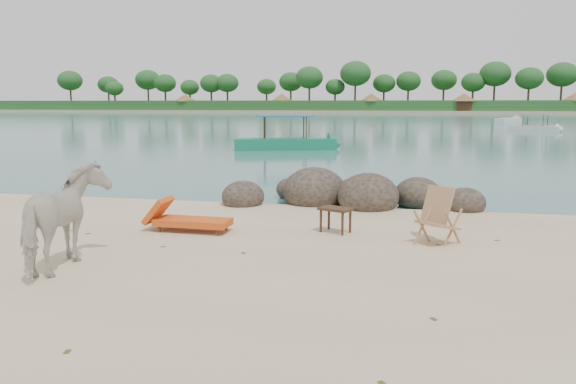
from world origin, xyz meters
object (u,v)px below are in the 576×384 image
boulders (346,195)px  deck_chair (438,218)px  cow (66,220)px  lounge_chair (193,219)px  side_table (335,222)px  boat_near (285,121)px

boulders → deck_chair: size_ratio=6.37×
cow → lounge_chair: cow is taller
side_table → boat_near: 20.78m
boulders → boat_near: bearing=107.4°
cow → boat_near: boat_near is taller
boat_near → side_table: bearing=-92.1°
side_table → lounge_chair: size_ratio=0.33×
boulders → cow: (-3.55, -6.55, 0.56)m
deck_chair → boat_near: size_ratio=0.16×
side_table → lounge_chair: (-2.77, -0.48, 0.03)m
lounge_chair → deck_chair: (4.68, -0.02, 0.22)m
boulders → lounge_chair: size_ratio=3.45×
side_table → boat_near: boat_near is taller
deck_chair → side_table: bearing=-151.9°
side_table → cow: bearing=-114.7°
boulders → deck_chair: (2.07, -3.80, 0.27)m
cow → boat_near: (-1.69, 23.27, 0.75)m
deck_chair → boat_near: boat_near is taller
boulders → lounge_chair: (-2.61, -3.78, 0.04)m
cow → deck_chair: size_ratio=1.87×
deck_chair → boat_near: 21.81m
boulders → deck_chair: deck_chair is taller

